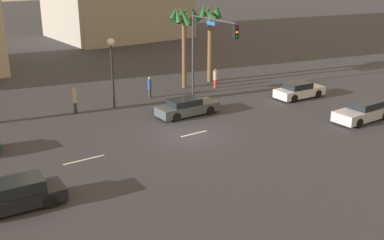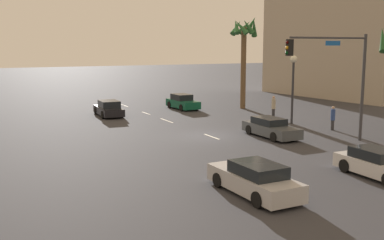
% 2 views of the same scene
% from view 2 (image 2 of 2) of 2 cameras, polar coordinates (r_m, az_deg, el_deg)
% --- Properties ---
extents(ground_plane, '(220.00, 220.00, 0.00)m').
position_cam_2_polar(ground_plane, '(31.54, 2.11, -1.95)').
color(ground_plane, '#333338').
extents(lane_stripe_0, '(2.12, 0.14, 0.01)m').
position_cam_2_polar(lane_stripe_0, '(47.91, -8.29, 1.77)').
color(lane_stripe_0, silver).
rests_on(lane_stripe_0, ground_plane).
extents(lane_stripe_1, '(1.97, 0.14, 0.01)m').
position_cam_2_polar(lane_stripe_1, '(42.24, -5.69, 0.84)').
color(lane_stripe_1, silver).
rests_on(lane_stripe_1, ground_plane).
extents(lane_stripe_2, '(2.46, 0.14, 0.01)m').
position_cam_2_polar(lane_stripe_2, '(37.91, -3.12, -0.07)').
color(lane_stripe_2, silver).
rests_on(lane_stripe_2, ground_plane).
extents(lane_stripe_3, '(2.03, 0.14, 0.01)m').
position_cam_2_polar(lane_stripe_3, '(31.21, 2.44, -2.06)').
color(lane_stripe_3, silver).
rests_on(lane_stripe_3, ground_plane).
extents(car_0, '(4.35, 1.93, 1.31)m').
position_cam_2_polar(car_0, '(23.30, 21.87, -5.05)').
color(car_0, silver).
rests_on(car_0, ground_plane).
extents(car_1, '(4.68, 1.85, 1.27)m').
position_cam_2_polar(car_1, '(31.52, 9.62, -0.97)').
color(car_1, '#474C51').
rests_on(car_1, ground_plane).
extents(car_2, '(4.26, 1.89, 1.42)m').
position_cam_2_polar(car_2, '(44.87, -1.16, 2.20)').
color(car_2, '#0F5138').
rests_on(car_2, ground_plane).
extents(car_3, '(4.51, 2.01, 1.37)m').
position_cam_2_polar(car_3, '(40.94, -10.18, 1.36)').
color(car_3, black).
rests_on(car_3, ground_plane).
extents(car_4, '(4.72, 1.92, 1.36)m').
position_cam_2_polar(car_4, '(19.33, 7.68, -7.23)').
color(car_4, '#B7B7BC').
rests_on(car_4, ground_plane).
extents(traffic_signal, '(0.50, 6.10, 6.77)m').
position_cam_2_polar(traffic_signal, '(30.04, 17.62, 5.97)').
color(traffic_signal, '#38383D').
rests_on(traffic_signal, ground_plane).
extents(streetlamp, '(0.56, 0.56, 5.31)m').
position_cam_2_polar(streetlamp, '(36.84, 12.31, 5.39)').
color(streetlamp, '#2D2D33').
rests_on(streetlamp, ground_plane).
extents(pedestrian_0, '(0.36, 0.36, 1.88)m').
position_cam_2_polar(pedestrian_0, '(39.67, 9.97, 1.66)').
color(pedestrian_0, '#333338').
rests_on(pedestrian_0, ground_plane).
extents(pedestrian_2, '(0.44, 0.44, 1.74)m').
position_cam_2_polar(pedestrian_2, '(35.01, 16.89, 0.30)').
color(pedestrian_2, '#333338').
rests_on(pedestrian_2, ground_plane).
extents(palm_tree_0, '(2.77, 2.80, 8.92)m').
position_cam_2_polar(palm_tree_0, '(45.21, 6.43, 9.52)').
color(palm_tree_0, brown).
rests_on(palm_tree_0, ground_plane).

